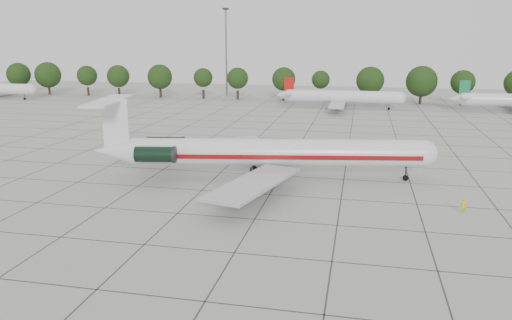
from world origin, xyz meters
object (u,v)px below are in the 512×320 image
(bg_airliner_c, at_px, (342,97))
(floodlight_mast, at_px, (226,48))
(main_airliner, at_px, (258,152))
(ground_crew, at_px, (463,206))

(bg_airliner_c, bearing_deg, floodlight_mast, 150.53)
(main_airliner, distance_m, bg_airliner_c, 66.78)
(main_airliner, distance_m, ground_crew, 24.28)
(bg_airliner_c, xyz_separation_m, floodlight_mast, (-34.93, 19.74, 11.37))
(ground_crew, bearing_deg, floodlight_mast, -89.19)
(ground_crew, xyz_separation_m, floodlight_mast, (-50.22, 94.04, 13.45))
(ground_crew, xyz_separation_m, bg_airliner_c, (-15.29, 74.30, 2.08))
(main_airliner, height_order, ground_crew, main_airliner)
(ground_crew, height_order, bg_airliner_c, bg_airliner_c)
(ground_crew, distance_m, floodlight_mast, 107.46)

